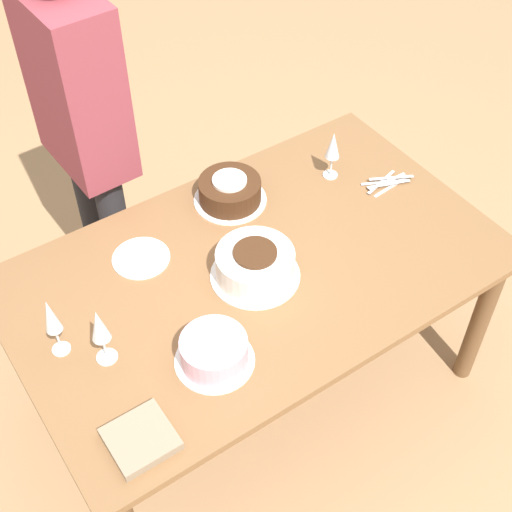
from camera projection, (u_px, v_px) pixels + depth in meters
ground_plane at (256, 385)px, 2.92m from camera, size 12.00×12.00×0.00m
dining_table at (256, 284)px, 2.46m from camera, size 1.64×1.00×0.73m
cake_center_white at (255, 265)px, 2.32m from camera, size 0.30×0.30×0.12m
cake_front_chocolate at (230, 191)px, 2.58m from camera, size 0.27×0.27×0.10m
cake_back_decorated at (214, 352)px, 2.09m from camera, size 0.24×0.24×0.10m
wine_glass_near at (51, 318)px, 2.04m from camera, size 0.06×0.06×0.23m
wine_glass_far at (99, 327)px, 2.03m from camera, size 0.06×0.06×0.22m
wine_glass_extra at (333, 147)px, 2.61m from camera, size 0.06×0.06×0.20m
dessert_plate_right at (141, 258)px, 2.41m from camera, size 0.20×0.20×0.01m
fork_pile at (387, 182)px, 2.67m from camera, size 0.20×0.10×0.02m
napkin_stack at (141, 439)px, 1.93m from camera, size 0.18×0.17×0.03m
person_cutting at (82, 117)px, 2.54m from camera, size 0.24×0.41×1.62m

